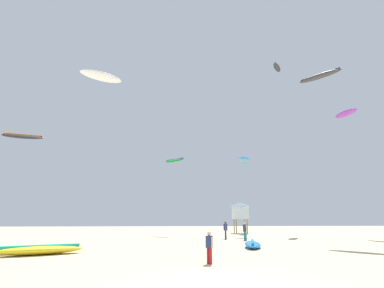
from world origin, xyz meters
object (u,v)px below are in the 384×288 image
(lifeguard_tower, at_px, (240,210))
(kite_aloft_6, at_px, (244,158))
(person_foreground, at_px, (209,245))
(kite_aloft_0, at_px, (101,76))
(kite_grounded_near, at_px, (253,244))
(kite_aloft_4, at_px, (320,76))
(kite_aloft_3, at_px, (277,67))
(kite_aloft_2, at_px, (23,136))
(person_midground, at_px, (245,230))
(person_left, at_px, (225,229))
(kite_grounded_mid, at_px, (39,250))
(kite_aloft_1, at_px, (244,163))
(kite_aloft_5, at_px, (175,160))
(kite_aloft_7, at_px, (346,113))

(lifeguard_tower, distance_m, kite_aloft_6, 8.16)
(person_foreground, xyz_separation_m, kite_aloft_0, (-9.15, 12.30, 14.88))
(kite_grounded_near, distance_m, kite_aloft_4, 18.84)
(kite_aloft_3, bearing_deg, kite_grounded_near, -116.89)
(kite_aloft_2, bearing_deg, kite_aloft_4, -8.33)
(person_midground, distance_m, person_left, 2.31)
(person_left, relative_size, kite_grounded_mid, 0.34)
(person_midground, height_order, lifeguard_tower, lifeguard_tower)
(kite_grounded_near, height_order, kite_aloft_4, kite_aloft_4)
(person_midground, bearing_deg, kite_aloft_0, 163.75)
(person_foreground, distance_m, kite_aloft_3, 40.91)
(kite_aloft_0, distance_m, kite_aloft_2, 11.12)
(person_foreground, distance_m, kite_aloft_4, 23.47)
(kite_grounded_mid, height_order, kite_aloft_0, kite_aloft_0)
(person_midground, relative_size, kite_aloft_0, 0.41)
(person_midground, height_order, kite_aloft_2, kite_aloft_2)
(kite_grounded_mid, bearing_deg, kite_aloft_1, 51.97)
(kite_aloft_0, bearing_deg, kite_grounded_near, -18.90)
(kite_grounded_mid, bearing_deg, kite_aloft_4, 18.89)
(kite_aloft_4, height_order, kite_aloft_6, kite_aloft_4)
(kite_grounded_near, height_order, kite_aloft_0, kite_aloft_0)
(kite_aloft_5, bearing_deg, kite_grounded_mid, -112.24)
(person_left, relative_size, kite_aloft_2, 0.41)
(kite_grounded_near, bearing_deg, kite_aloft_5, 109.67)
(kite_aloft_5, xyz_separation_m, kite_aloft_6, (8.86, -2.40, -0.06))
(kite_aloft_6, xyz_separation_m, kite_aloft_7, (12.73, -2.45, 5.47))
(kite_grounded_mid, xyz_separation_m, kite_aloft_6, (17.09, 17.72, 9.23))
(kite_aloft_3, distance_m, kite_aloft_7, 15.28)
(lifeguard_tower, xyz_separation_m, kite_aloft_7, (12.41, -7.43, 11.93))
(kite_aloft_2, distance_m, kite_aloft_7, 38.23)
(kite_aloft_2, xyz_separation_m, kite_aloft_7, (37.87, 2.86, 4.36))
(person_left, distance_m, lifeguard_tower, 11.68)
(kite_aloft_0, height_order, kite_aloft_2, kite_aloft_0)
(kite_aloft_4, height_order, kite_aloft_7, kite_aloft_4)
(kite_aloft_1, bearing_deg, kite_aloft_3, 8.55)
(lifeguard_tower, xyz_separation_m, kite_aloft_2, (-25.45, -10.29, 7.57))
(kite_grounded_near, height_order, kite_grounded_mid, kite_grounded_mid)
(person_foreground, relative_size, kite_aloft_0, 0.37)
(kite_aloft_7, bearing_deg, kite_grounded_near, -143.31)
(lifeguard_tower, distance_m, kite_aloft_1, 6.99)
(lifeguard_tower, height_order, kite_aloft_0, kite_aloft_0)
(person_left, bearing_deg, kite_aloft_4, -19.97)
(kite_grounded_near, bearing_deg, person_midground, 81.54)
(kite_aloft_1, relative_size, kite_aloft_4, 0.63)
(person_left, height_order, kite_aloft_5, kite_aloft_5)
(person_midground, relative_size, person_left, 0.97)
(kite_aloft_1, height_order, kite_aloft_4, kite_aloft_4)
(kite_aloft_4, bearing_deg, person_midground, 162.93)
(kite_aloft_5, relative_size, kite_aloft_6, 1.44)
(lifeguard_tower, relative_size, kite_aloft_5, 1.35)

